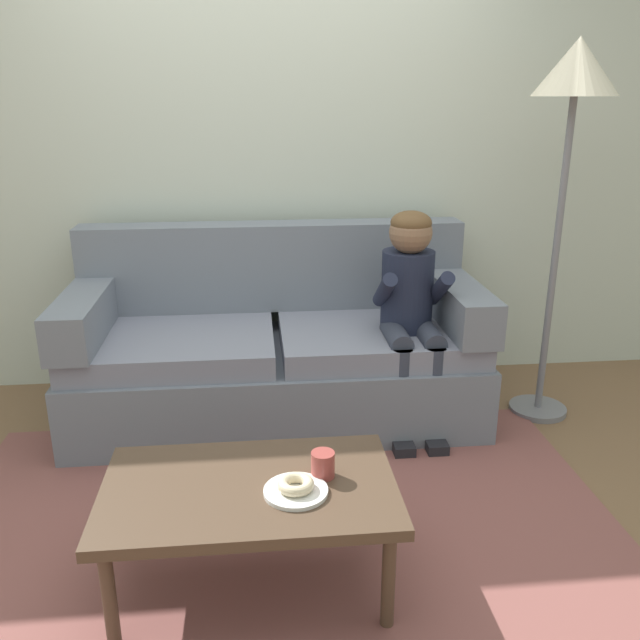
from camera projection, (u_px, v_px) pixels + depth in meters
name	position (u px, v px, depth m)	size (l,w,h in m)	color
ground	(280.00, 502.00, 2.78)	(10.00, 10.00, 0.00)	brown
wall_back	(264.00, 138.00, 3.65)	(8.00, 0.10, 2.80)	beige
area_rug	(283.00, 538.00, 2.55)	(2.67, 1.94, 0.01)	brown
couch	(277.00, 351.00, 3.48)	(2.07, 0.90, 0.97)	slate
coffee_table	(250.00, 496.00, 2.19)	(0.97, 0.59, 0.40)	#4C3828
person_child	(411.00, 300.00, 3.24)	(0.34, 0.58, 1.10)	#1E2338
plate	(296.00, 491.00, 2.13)	(0.21, 0.21, 0.01)	white
donut	(296.00, 484.00, 2.12)	(0.12, 0.12, 0.04)	beige
mug	(323.00, 464.00, 2.21)	(0.08, 0.08, 0.09)	#993D38
toy_controller	(141.00, 511.00, 2.68)	(0.23, 0.09, 0.05)	#339E56
floor_lamp	(574.00, 100.00, 3.07)	(0.39, 0.39, 1.88)	slate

